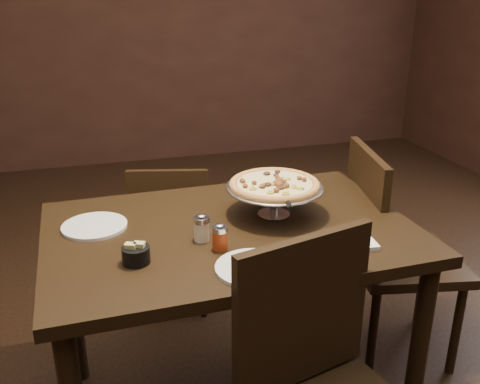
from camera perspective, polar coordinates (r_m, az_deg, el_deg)
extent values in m
cube|color=black|center=(5.14, -12.39, 18.29)|extent=(6.00, 0.02, 2.80)
cube|color=black|center=(1.95, -1.00, -4.35)|extent=(1.33, 0.90, 0.04)
cylinder|color=black|center=(2.12, 18.44, -16.34)|extent=(0.07, 0.07, 0.78)
cylinder|color=black|center=(2.41, -17.46, -11.11)|extent=(0.07, 0.07, 0.78)
cylinder|color=black|center=(2.64, 9.19, -7.27)|extent=(0.07, 0.07, 0.78)
cylinder|color=#B6B5BD|center=(2.04, 3.62, -2.38)|extent=(0.12, 0.12, 0.01)
cylinder|color=#B6B5BD|center=(2.02, 3.65, -1.02)|extent=(0.03, 0.03, 0.10)
cylinder|color=#B6B5BD|center=(2.00, 3.69, 0.35)|extent=(0.09, 0.09, 0.01)
cylinder|color=#ABABB0|center=(2.00, 3.69, 0.49)|extent=(0.36, 0.36, 0.01)
torus|color=#ABABB0|center=(2.00, 3.69, 0.52)|extent=(0.37, 0.37, 0.01)
cylinder|color=#A66631|center=(1.99, 3.70, 0.71)|extent=(0.33, 0.33, 0.01)
torus|color=#A66631|center=(1.99, 3.70, 0.81)|extent=(0.34, 0.34, 0.03)
cylinder|color=#DDC679|center=(1.99, 3.70, 0.93)|extent=(0.28, 0.28, 0.01)
cylinder|color=beige|center=(1.83, -4.10, -4.19)|extent=(0.05, 0.05, 0.07)
cylinder|color=#B6B5BD|center=(1.81, -4.14, -2.95)|extent=(0.06, 0.06, 0.02)
ellipsoid|color=#B6B5BD|center=(1.81, -4.15, -2.54)|extent=(0.03, 0.03, 0.01)
cylinder|color=maroon|center=(1.77, -2.17, -5.16)|extent=(0.05, 0.05, 0.07)
cylinder|color=#B6B5BD|center=(1.75, -2.18, -3.96)|extent=(0.05, 0.05, 0.02)
ellipsoid|color=#B6B5BD|center=(1.75, -2.19, -3.57)|extent=(0.03, 0.03, 0.01)
cylinder|color=black|center=(1.72, -11.03, -6.60)|extent=(0.09, 0.09, 0.05)
cube|color=tan|center=(1.72, -11.55, -6.29)|extent=(0.04, 0.04, 0.06)
cube|color=tan|center=(1.72, -10.66, -6.19)|extent=(0.04, 0.04, 0.06)
cube|color=white|center=(1.86, 11.68, -5.09)|extent=(0.17, 0.17, 0.02)
cylinder|color=silver|center=(2.00, -15.26, -3.52)|extent=(0.23, 0.23, 0.01)
cylinder|color=silver|center=(1.66, 1.49, -8.09)|extent=(0.24, 0.24, 0.01)
cone|color=#B6B5BD|center=(1.84, 5.17, -1.27)|extent=(0.12, 0.12, 0.00)
cylinder|color=black|center=(1.84, 5.18, -1.19)|extent=(0.04, 0.11, 0.02)
cube|color=black|center=(2.86, -7.10, -4.70)|extent=(0.47, 0.47, 0.04)
cube|color=black|center=(2.60, -7.62, -1.87)|extent=(0.38, 0.12, 0.40)
cylinder|color=black|center=(3.08, -3.80, -6.83)|extent=(0.03, 0.03, 0.38)
cylinder|color=black|center=(3.11, -9.60, -6.86)|extent=(0.03, 0.03, 0.38)
cylinder|color=black|center=(2.81, -3.94, -9.85)|extent=(0.03, 0.03, 0.38)
cylinder|color=black|center=(2.84, -10.33, -9.85)|extent=(0.03, 0.03, 0.38)
cube|color=black|center=(1.62, 6.69, -12.52)|extent=(0.46, 0.15, 0.48)
cube|color=black|center=(2.54, 17.21, -7.01)|extent=(0.55, 0.55, 0.04)
cube|color=black|center=(2.36, 13.19, -1.46)|extent=(0.12, 0.46, 0.49)
cylinder|color=black|center=(2.60, 22.08, -13.46)|extent=(0.04, 0.04, 0.45)
cylinder|color=black|center=(2.88, 18.83, -9.33)|extent=(0.04, 0.04, 0.45)
cylinder|color=black|center=(2.46, 13.97, -14.51)|extent=(0.04, 0.04, 0.45)
cylinder|color=black|center=(2.76, 11.53, -10.01)|extent=(0.04, 0.04, 0.45)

